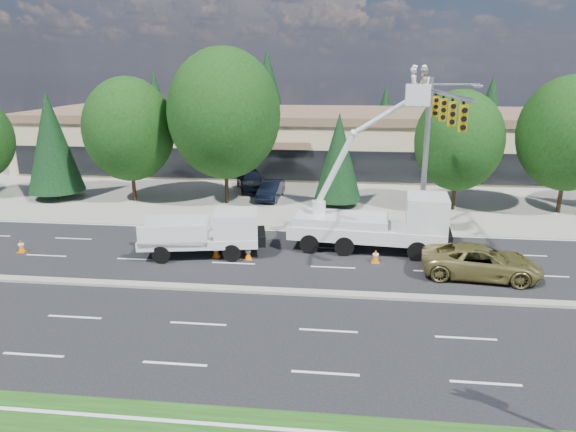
# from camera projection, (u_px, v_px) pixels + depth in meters

# --- Properties ---
(ground) EXTENTS (140.00, 140.00, 0.00)m
(ground) POSITION_uv_depth(u_px,v_px,m) (218.00, 290.00, 22.77)
(ground) COLOR black
(ground) RESTS_ON ground
(concrete_apron) EXTENTS (140.00, 22.00, 0.01)m
(concrete_apron) POSITION_uv_depth(u_px,v_px,m) (277.00, 189.00, 41.87)
(concrete_apron) COLOR gray
(concrete_apron) RESTS_ON ground
(road_median) EXTENTS (120.00, 0.55, 0.12)m
(road_median) POSITION_uv_depth(u_px,v_px,m) (218.00, 288.00, 22.75)
(road_median) COLOR gray
(road_median) RESTS_ON ground
(strip_mall) EXTENTS (50.40, 15.40, 5.50)m
(strip_mall) POSITION_uv_depth(u_px,v_px,m) (290.00, 138.00, 50.61)
(strip_mall) COLOR tan
(strip_mall) RESTS_ON ground
(tree_front_b) EXTENTS (4.04, 4.04, 7.97)m
(tree_front_b) POSITION_uv_depth(u_px,v_px,m) (52.00, 142.00, 37.60)
(tree_front_b) COLOR #332114
(tree_front_b) RESTS_ON ground
(tree_front_c) EXTENTS (6.46, 6.46, 8.96)m
(tree_front_c) POSITION_uv_depth(u_px,v_px,m) (129.00, 129.00, 36.69)
(tree_front_c) COLOR #332114
(tree_front_c) RESTS_ON ground
(tree_front_d) EXTENTS (7.90, 7.90, 10.96)m
(tree_front_d) POSITION_uv_depth(u_px,v_px,m) (224.00, 114.00, 35.63)
(tree_front_d) COLOR #332114
(tree_front_d) RESTS_ON ground
(tree_front_e) EXTENTS (3.34, 3.34, 6.58)m
(tree_front_e) POSITION_uv_depth(u_px,v_px,m) (339.00, 157.00, 35.59)
(tree_front_e) COLOR #332114
(tree_front_e) RESTS_ON ground
(tree_front_f) EXTENTS (5.89, 5.89, 8.17)m
(tree_front_f) POSITION_uv_depth(u_px,v_px,m) (459.00, 141.00, 34.39)
(tree_front_f) COLOR #332114
(tree_front_f) RESTS_ON ground
(tree_front_g) EXTENTS (6.59, 6.59, 9.14)m
(tree_front_g) POSITION_uv_depth(u_px,v_px,m) (570.00, 134.00, 33.49)
(tree_front_g) COLOR #332114
(tree_front_g) RESTS_ON ground
(tree_back_a) EXTENTS (4.63, 4.63, 9.13)m
(tree_back_a) POSITION_uv_depth(u_px,v_px,m) (156.00, 107.00, 63.42)
(tree_back_a) COLOR #332114
(tree_back_a) RESTS_ON ground
(tree_back_b) EXTENTS (5.93, 5.93, 11.68)m
(tree_back_b) POSITION_uv_depth(u_px,v_px,m) (268.00, 96.00, 61.56)
(tree_back_b) COLOR #332114
(tree_back_b) RESTS_ON ground
(tree_back_c) EXTENTS (3.78, 3.78, 7.45)m
(tree_back_c) POSITION_uv_depth(u_px,v_px,m) (385.00, 116.00, 60.71)
(tree_back_c) COLOR #332114
(tree_back_c) RESTS_ON ground
(tree_back_d) EXTENTS (4.46, 4.46, 8.79)m
(tree_back_d) POSITION_uv_depth(u_px,v_px,m) (490.00, 111.00, 59.24)
(tree_back_d) COLOR #332114
(tree_back_d) RESTS_ON ground
(signal_mast) EXTENTS (2.76, 10.16, 9.00)m
(signal_mast) POSITION_uv_depth(u_px,v_px,m) (434.00, 136.00, 26.75)
(signal_mast) COLOR gray
(signal_mast) RESTS_ON ground
(utility_pickup) EXTENTS (6.37, 3.29, 2.33)m
(utility_pickup) POSITION_uv_depth(u_px,v_px,m) (208.00, 237.00, 26.76)
(utility_pickup) COLOR silver
(utility_pickup) RESTS_ON ground
(bucket_truck) EXTENTS (8.43, 3.30, 9.62)m
(bucket_truck) POSITION_uv_depth(u_px,v_px,m) (381.00, 214.00, 27.11)
(bucket_truck) COLOR silver
(bucket_truck) RESTS_ON ground
(traffic_cone_a) EXTENTS (0.40, 0.40, 0.70)m
(traffic_cone_a) POSITION_uv_depth(u_px,v_px,m) (21.00, 246.00, 27.33)
(traffic_cone_a) COLOR orange
(traffic_cone_a) RESTS_ON ground
(traffic_cone_b) EXTENTS (0.40, 0.40, 0.70)m
(traffic_cone_b) POSITION_uv_depth(u_px,v_px,m) (216.00, 251.00, 26.58)
(traffic_cone_b) COLOR orange
(traffic_cone_b) RESTS_ON ground
(traffic_cone_c) EXTENTS (0.40, 0.40, 0.70)m
(traffic_cone_c) POSITION_uv_depth(u_px,v_px,m) (248.00, 253.00, 26.30)
(traffic_cone_c) COLOR orange
(traffic_cone_c) RESTS_ON ground
(traffic_cone_d) EXTENTS (0.40, 0.40, 0.70)m
(traffic_cone_d) POSITION_uv_depth(u_px,v_px,m) (376.00, 256.00, 25.86)
(traffic_cone_d) COLOR orange
(traffic_cone_d) RESTS_ON ground
(traffic_cone_e) EXTENTS (0.40, 0.40, 0.70)m
(traffic_cone_e) POSITION_uv_depth(u_px,v_px,m) (490.00, 267.00, 24.43)
(traffic_cone_e) COLOR orange
(traffic_cone_e) RESTS_ON ground
(minivan) EXTENTS (5.66, 3.07, 1.51)m
(minivan) POSITION_uv_depth(u_px,v_px,m) (481.00, 262.00, 23.97)
(minivan) COLOR olive
(minivan) RESTS_ON ground
(parked_car_west) EXTENTS (3.40, 5.26, 1.67)m
(parked_car_west) POSITION_uv_depth(u_px,v_px,m) (251.00, 180.00, 41.26)
(parked_car_west) COLOR black
(parked_car_west) RESTS_ON ground
(parked_car_east) EXTENTS (1.68, 4.24, 1.37)m
(parked_car_east) POSITION_uv_depth(u_px,v_px,m) (271.00, 190.00, 38.41)
(parked_car_east) COLOR black
(parked_car_east) RESTS_ON ground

